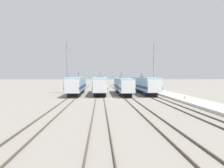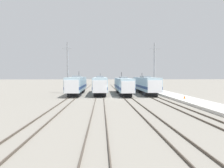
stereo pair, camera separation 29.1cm
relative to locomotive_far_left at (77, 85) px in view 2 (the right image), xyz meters
name	(u,v)px [view 2 (the right image)]	position (x,y,z in m)	size (l,w,h in m)	color
ground_plane	(114,98)	(7.65, -7.59, -2.15)	(400.00, 400.00, 0.00)	gray
rail_pair_far_left	(72,98)	(0.00, -7.59, -2.08)	(1.50, 120.00, 0.15)	#4C4238
rail_pair_center_left	(100,98)	(5.10, -7.59, -2.08)	(1.51, 120.00, 0.15)	#4C4238
rail_pair_center_right	(127,97)	(10.20, -7.59, -2.08)	(1.51, 120.00, 0.15)	#4C4238
rail_pair_far_right	(154,97)	(15.30, -7.59, -2.08)	(1.50, 120.00, 0.15)	#4C4238
locomotive_far_left	(77,85)	(0.00, 0.00, 0.00)	(2.90, 18.29, 5.14)	#232326
locomotive_center_left	(100,85)	(5.10, 0.30, -0.04)	(2.96, 17.79, 4.69)	#232326
locomotive_center_right	(123,85)	(10.20, -0.42, -0.12)	(2.74, 18.47, 5.02)	#232326
locomotive_far_right	(146,85)	(15.30, 0.38, -0.04)	(2.97, 18.23, 4.75)	#232326
catenary_tower_left	(68,67)	(-2.38, 2.78, 3.93)	(2.41, 0.39, 11.86)	gray
catenary_tower_right	(155,67)	(17.90, 2.78, 3.93)	(2.41, 0.39, 11.86)	gray
platform	(176,97)	(19.59, -7.59, -1.96)	(4.00, 120.00, 0.37)	beige
traffic_cone	(185,97)	(19.02, -13.10, -1.51)	(0.32, 0.32, 0.53)	orange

